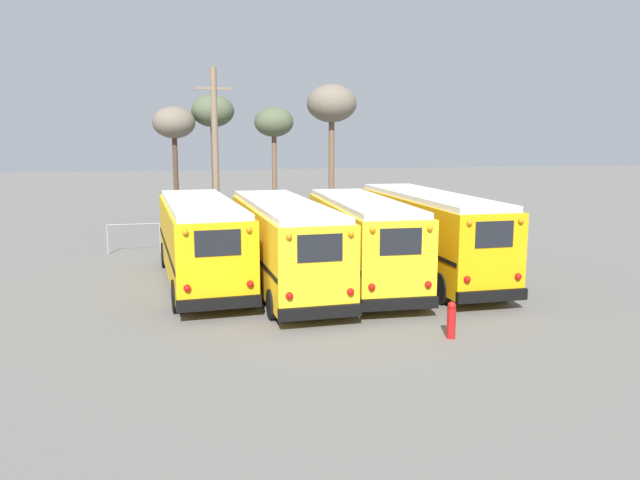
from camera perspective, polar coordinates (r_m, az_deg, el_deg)
The scene contains 12 objects.
ground_plane at distance 23.83m, azimuth -0.16°, elevation -3.81°, with size 160.00×160.00×0.00m, color #66635E.
school_bus_0 at distance 23.47m, azimuth -10.83°, elevation 0.11°, with size 3.12×10.02×3.16m.
school_bus_1 at distance 22.53m, azimuth -3.34°, elevation -0.16°, with size 2.77×10.40×3.17m.
school_bus_2 at distance 23.06m, azimuth 3.80°, elevation 0.12°, with size 2.82×9.55×3.21m.
school_bus_3 at distance 24.57m, azimuth 9.87°, elevation 0.73°, with size 2.45×10.36×3.31m.
utility_pole at distance 33.40m, azimuth -9.55°, elevation 7.86°, with size 1.80×0.33×8.98m.
bare_tree_0 at distance 39.70m, azimuth -4.24°, elevation 10.48°, with size 2.45×2.45×7.26m.
bare_tree_1 at distance 39.72m, azimuth -13.21°, elevation 10.22°, with size 2.59×2.59×7.27m.
bare_tree_2 at distance 42.22m, azimuth 1.07°, elevation 12.18°, with size 3.32×3.32×8.86m.
bare_tree_3 at distance 40.77m, azimuth -9.77°, elevation 11.28°, with size 2.69×2.69×8.05m.
fence_line at distance 30.95m, azimuth -3.35°, elevation 1.11°, with size 16.72×0.06×1.42m.
fire_hydrant at distance 17.55m, azimuth 11.92°, elevation -7.15°, with size 0.24×0.24×1.03m.
Camera 1 is at (-5.26, -22.59, 5.49)m, focal length 35.00 mm.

